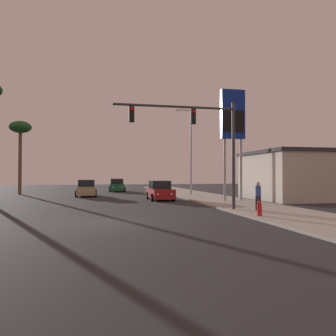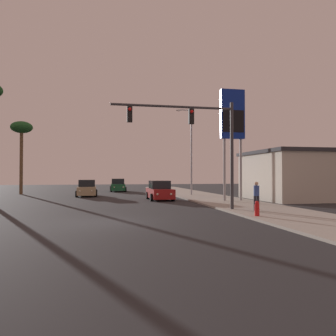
# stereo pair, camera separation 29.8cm
# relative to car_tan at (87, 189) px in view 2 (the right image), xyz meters

# --- Properties ---
(ground_plane) EXTENTS (120.00, 120.00, 0.00)m
(ground_plane) POSITION_rel_car_tan_xyz_m (1.72, -19.07, -0.76)
(ground_plane) COLOR #28282B
(sidewalk_right) EXTENTS (5.00, 60.00, 0.12)m
(sidewalk_right) POSITION_rel_car_tan_xyz_m (11.22, -9.07, -0.70)
(sidewalk_right) COLOR #9E998E
(sidewalk_right) RESTS_ON ground
(building_gas_station) EXTENTS (10.30, 8.30, 4.30)m
(building_gas_station) POSITION_rel_car_tan_xyz_m (19.72, -8.17, 1.40)
(building_gas_station) COLOR beige
(building_gas_station) RESTS_ON ground
(car_tan) EXTENTS (2.04, 4.33, 1.68)m
(car_tan) POSITION_rel_car_tan_xyz_m (0.00, 0.00, 0.00)
(car_tan) COLOR tan
(car_tan) RESTS_ON ground
(car_red) EXTENTS (2.04, 4.33, 1.68)m
(car_red) POSITION_rel_car_tan_xyz_m (6.48, -6.28, 0.00)
(car_red) COLOR maroon
(car_red) RESTS_ON ground
(car_green) EXTENTS (2.04, 4.34, 1.68)m
(car_green) POSITION_rel_car_tan_xyz_m (3.55, 9.16, 0.00)
(car_green) COLOR #195933
(car_green) RESTS_ON ground
(traffic_light_mast) EXTENTS (7.42, 0.36, 6.50)m
(traffic_light_mast) POSITION_rel_car_tan_xyz_m (7.21, -15.67, 3.97)
(traffic_light_mast) COLOR #38383D
(traffic_light_mast) RESTS_ON sidewalk_right
(street_lamp) EXTENTS (1.74, 0.24, 9.00)m
(street_lamp) POSITION_rel_car_tan_xyz_m (10.56, -1.38, 4.36)
(street_lamp) COLOR #99999E
(street_lamp) RESTS_ON sidewalk_right
(gas_station_sign) EXTENTS (2.00, 0.42, 9.00)m
(gas_station_sign) POSITION_rel_car_tan_xyz_m (11.90, -9.54, 5.86)
(gas_station_sign) COLOR #99999E
(gas_station_sign) RESTS_ON sidewalk_right
(fire_hydrant) EXTENTS (0.24, 0.34, 0.76)m
(fire_hydrant) POSITION_rel_car_tan_xyz_m (9.25, -19.10, -0.27)
(fire_hydrant) COLOR red
(fire_hydrant) RESTS_ON sidewalk_right
(pedestrian_on_sidewalk) EXTENTS (0.34, 0.32, 1.67)m
(pedestrian_on_sidewalk) POSITION_rel_car_tan_xyz_m (10.36, -16.81, 0.27)
(pedestrian_on_sidewalk) COLOR #23232D
(pedestrian_on_sidewalk) RESTS_ON sidewalk_right
(palm_tree_mid) EXTENTS (2.40, 2.40, 8.23)m
(palm_tree_mid) POSITION_rel_car_tan_xyz_m (-7.45, 4.93, 6.38)
(palm_tree_mid) COLOR brown
(palm_tree_mid) RESTS_ON ground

